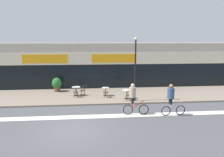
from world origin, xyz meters
The scene contains 15 objects.
ground_plane centered at (0.00, 0.00, 0.00)m, with size 120.00×120.00×0.00m, color #4C4C51.
sidewalk_slab centered at (0.00, 7.25, 0.06)m, with size 40.00×5.50×0.12m, color gray.
storefront_facade centered at (0.00, 11.96, 2.29)m, with size 40.00×4.06×4.60m.
bike_lane_stripe centered at (0.00, 2.05, 0.00)m, with size 36.00×0.70×0.01m, color silver.
bistro_table_0 centered at (-0.22, 7.23, 0.67)m, with size 0.75×0.75×0.77m.
bistro_table_1 centered at (2.30, 6.90, 0.63)m, with size 0.63×0.63×0.73m.
bistro_table_2 centered at (3.99, 5.73, 0.66)m, with size 0.77×0.77×0.74m.
cafe_chair_0_near centered at (-0.23, 6.60, 0.64)m, with size 0.43×0.59×0.90m.
cafe_chair_0_side centered at (0.41, 7.22, 0.64)m, with size 0.60×0.45×0.90m.
cafe_chair_1_near centered at (2.29, 6.27, 0.64)m, with size 0.44×0.60×0.90m.
cafe_chair_2_near centered at (4.00, 5.11, 0.64)m, with size 0.45×0.60×0.90m.
planter_pot centered at (-2.13, 8.96, 0.83)m, with size 0.88×0.88×1.31m.
lamp_post centered at (4.52, 5.07, 3.02)m, with size 0.26×0.26×4.99m.
cyclist_0 centered at (3.84, 2.20, 1.22)m, with size 1.72×0.53×2.10m.
cyclist_1 centered at (6.25, 1.79, 1.25)m, with size 1.65×0.52×2.10m.
Camera 1 is at (1.13, -11.48, 4.85)m, focal length 35.00 mm.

